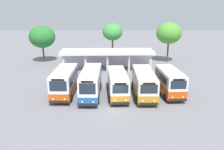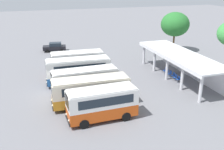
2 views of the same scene
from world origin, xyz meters
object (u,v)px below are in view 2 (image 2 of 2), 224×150
Objects in this scene: waiting_chair_fourth_seat at (173,75)px; city_bus_nearest_orange at (78,62)px; city_bus_fifth_blue at (102,103)px; waiting_chair_second_from_end at (167,72)px; waiting_chair_fifth_seat at (175,77)px; waiting_chair_far_end_seat at (178,79)px; city_bus_fourth_amber at (91,90)px; waiting_chair_end_by_column at (165,70)px; city_bus_middle_cream at (85,80)px; parked_car_flank at (55,47)px; city_bus_second_in_row at (78,70)px; waiting_chair_middle_seat at (170,73)px.

city_bus_nearest_orange is at bearing -114.37° from waiting_chair_fourth_seat.
waiting_chair_second_from_end is (-9.05, 11.96, -1.22)m from city_bus_fifth_blue.
waiting_chair_fifth_seat and waiting_chair_far_end_seat have the same top height.
city_bus_fourth_amber is 9.49× the size of waiting_chair_end_by_column.
waiting_chair_end_by_column is at bearing 129.01° from city_bus_fifth_blue.
city_bus_middle_cream is at bearing 178.55° from city_bus_fourth_amber.
city_bus_middle_cream is 8.96× the size of waiting_chair_end_by_column.
city_bus_nearest_orange is at bearing -120.11° from waiting_chair_far_end_seat.
city_bus_middle_cream reaches higher than waiting_chair_fifth_seat.
waiting_chair_fifth_seat is 1.00× the size of waiting_chair_far_end_seat.
city_bus_nearest_orange is 13.14m from waiting_chair_fourth_seat.
city_bus_fifth_blue is at bearing -60.20° from waiting_chair_fifth_seat.
parked_car_flank is (-13.92, -1.64, -1.00)m from city_bus_nearest_orange.
city_bus_second_in_row is 12.39m from waiting_chair_second_from_end.
city_bus_fifth_blue reaches higher than waiting_chair_middle_seat.
city_bus_nearest_orange is 6.51m from city_bus_middle_cream.
city_bus_fourth_amber is at bearing 2.82° from parked_car_flank.
city_bus_fourth_amber reaches higher than waiting_chair_fifth_seat.
waiting_chair_end_by_column is 1.00× the size of waiting_chair_far_end_seat.
waiting_chair_end_by_column is (-9.78, 12.07, -1.22)m from city_bus_fifth_blue.
city_bus_fifth_blue is 15.58m from waiting_chair_end_by_column.
waiting_chair_second_from_end and waiting_chair_middle_seat have the same top height.
city_bus_fifth_blue is (12.99, -0.18, -0.08)m from city_bus_nearest_orange.
waiting_chair_second_from_end is 1.00× the size of waiting_chair_middle_seat.
waiting_chair_fourth_seat is at bearing 95.11° from city_bus_middle_cream.
city_bus_nearest_orange is at bearing -108.48° from waiting_chair_second_from_end.
waiting_chair_end_by_column is at bearing 104.98° from city_bus_middle_cream.
waiting_chair_middle_seat is at bearing 179.71° from waiting_chair_far_end_seat.
city_bus_fourth_amber is at bearing -73.58° from waiting_chair_fifth_seat.
waiting_chair_middle_seat is at bearing 83.44° from city_bus_second_in_row.
city_bus_second_in_row is at bearing -96.56° from waiting_chair_middle_seat.
city_bus_fourth_amber reaches higher than waiting_chair_second_from_end.
waiting_chair_end_by_column is (-0.04, 12.41, -1.31)m from city_bus_second_in_row.
waiting_chair_fourth_seat and waiting_chair_fifth_seat have the same top height.
city_bus_fourth_amber is at bearing -64.66° from waiting_chair_second_from_end.
waiting_chair_second_from_end is 2.91m from waiting_chair_far_end_seat.
city_bus_second_in_row is 12.68m from waiting_chair_fourth_seat.
waiting_chair_fourth_seat is at bearing 176.28° from waiting_chair_far_end_seat.
city_bus_nearest_orange reaches higher than waiting_chair_fifth_seat.
city_bus_second_in_row reaches higher than city_bus_fifth_blue.
parked_car_flank is at bearing -141.70° from waiting_chair_end_by_column.
city_bus_middle_cream is 1.78× the size of parked_car_flank.
waiting_chair_far_end_seat is (0.73, 0.01, 0.00)m from waiting_chair_fifth_seat.
city_bus_middle_cream is 8.96× the size of waiting_chair_fifth_seat.
city_bus_nearest_orange is at bearing -111.53° from waiting_chair_middle_seat.
city_bus_nearest_orange reaches higher than waiting_chair_fourth_seat.
parked_car_flank is 5.03× the size of waiting_chair_second_from_end.
city_bus_fourth_amber is at bearing -76.76° from waiting_chair_far_end_seat.
waiting_chair_fourth_seat is 1.00× the size of waiting_chair_fifth_seat.
waiting_chair_end_by_column and waiting_chair_fifth_seat have the same top height.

